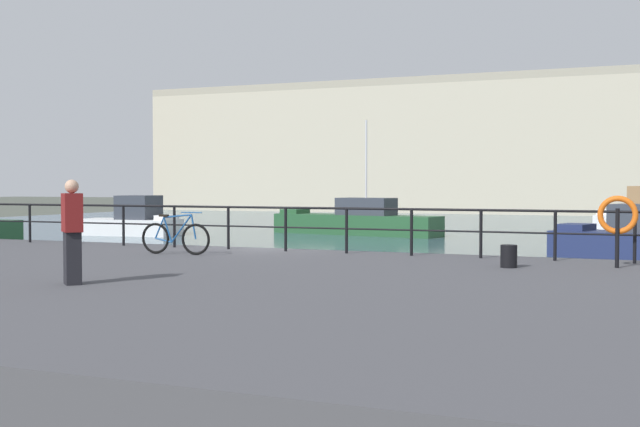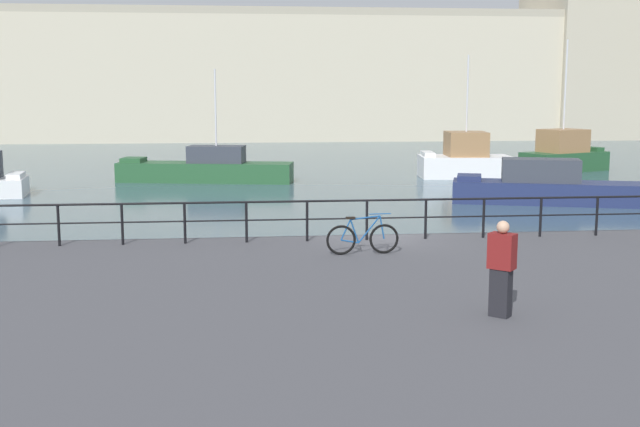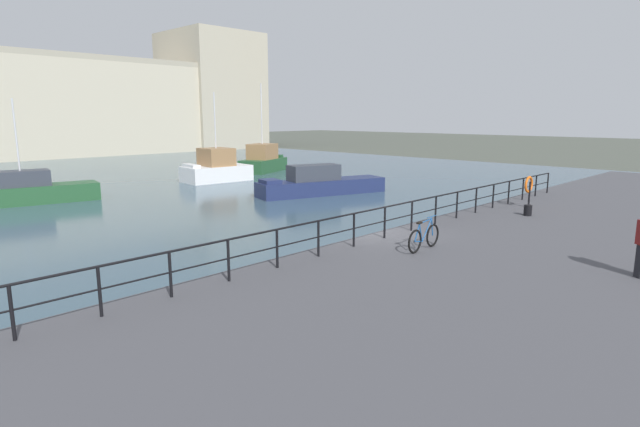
% 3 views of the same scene
% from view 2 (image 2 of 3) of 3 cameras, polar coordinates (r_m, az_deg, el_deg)
% --- Properties ---
extents(ground_plane, '(240.00, 240.00, 0.00)m').
position_cam_2_polar(ground_plane, '(21.85, 4.22, -4.29)').
color(ground_plane, '#4C5147').
extents(water_basin, '(80.00, 60.00, 0.01)m').
position_cam_2_polar(water_basin, '(51.51, -1.68, 3.38)').
color(water_basin, '#385160').
rests_on(water_basin, ground_plane).
extents(quay_promenade, '(56.00, 13.00, 1.08)m').
position_cam_2_polar(quay_promenade, '(15.57, 8.46, -7.78)').
color(quay_promenade, '#47474C').
rests_on(quay_promenade, ground_plane).
extents(harbor_building, '(79.80, 13.40, 17.79)m').
position_cam_2_polar(harbor_building, '(81.54, 1.63, 10.03)').
color(harbor_building, '#C1B79E').
rests_on(harbor_building, ground_plane).
extents(moored_white_yacht, '(5.35, 3.17, 6.89)m').
position_cam_2_polar(moored_white_yacht, '(46.00, 10.39, 3.84)').
color(moored_white_yacht, white).
rests_on(moored_white_yacht, water_basin).
extents(moored_red_daysailer, '(9.65, 3.66, 6.05)m').
position_cam_2_polar(moored_red_daysailer, '(43.45, -8.21, 3.21)').
color(moored_red_daysailer, '#23512D').
rests_on(moored_red_daysailer, water_basin).
extents(moored_green_narrowboat, '(8.95, 4.44, 1.97)m').
position_cam_2_polar(moored_green_narrowboat, '(36.22, 16.20, 1.81)').
color(moored_green_narrowboat, navy).
rests_on(moored_green_narrowboat, water_basin).
extents(moored_cabin_cruiser, '(5.85, 4.28, 7.95)m').
position_cam_2_polar(moored_cabin_cruiser, '(51.00, 17.17, 4.09)').
color(moored_cabin_cruiser, '#23512D').
rests_on(moored_cabin_cruiser, water_basin).
extents(quay_railing, '(26.77, 0.07, 1.08)m').
position_cam_2_polar(quay_railing, '(20.84, 5.53, 0.12)').
color(quay_railing, black).
rests_on(quay_railing, quay_promenade).
extents(parked_bicycle, '(1.77, 0.15, 0.98)m').
position_cam_2_polar(parked_bicycle, '(18.96, 3.08, -1.79)').
color(parked_bicycle, black).
rests_on(parked_bicycle, quay_promenade).
extents(standing_person, '(0.51, 0.50, 1.69)m').
position_cam_2_polar(standing_person, '(14.05, 12.94, -3.84)').
color(standing_person, black).
rests_on(standing_person, quay_promenade).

